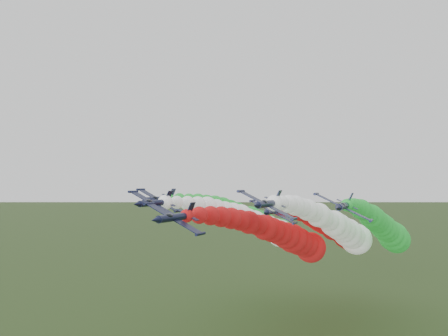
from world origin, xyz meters
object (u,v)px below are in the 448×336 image
at_px(jet_outer_left, 258,222).
at_px(jet_outer_right, 385,230).
at_px(jet_inner_left, 262,226).
at_px(jet_lead, 288,238).
at_px(jet_inner_right, 341,229).
at_px(jet_trail, 332,229).

bearing_deg(jet_outer_left, jet_outer_right, 0.11).
relative_size(jet_inner_left, jet_outer_right, 1.00).
height_order(jet_outer_left, jet_outer_right, jet_outer_left).
distance_m(jet_lead, jet_outer_right, 30.01).
relative_size(jet_lead, jet_inner_right, 1.00).
height_order(jet_lead, jet_inner_left, jet_inner_left).
bearing_deg(jet_inner_left, jet_lead, -41.77).
bearing_deg(jet_inner_left, jet_outer_left, 116.57).
distance_m(jet_outer_left, jet_trail, 23.43).
bearing_deg(jet_outer_left, jet_inner_left, -63.43).
relative_size(jet_outer_right, jet_trail, 1.00).
bearing_deg(jet_trail, jet_outer_left, -160.95).
distance_m(jet_outer_left, jet_outer_right, 38.30).
xyz_separation_m(jet_inner_left, jet_outer_left, (-4.94, 9.87, 0.27)).
bearing_deg(jet_lead, jet_outer_left, 128.58).
xyz_separation_m(jet_outer_left, jet_trail, (22.07, 7.62, -1.99)).
distance_m(jet_inner_right, jet_trail, 16.61).
relative_size(jet_lead, jet_outer_left, 1.00).
distance_m(jet_inner_left, jet_trail, 24.54).
bearing_deg(jet_outer_left, jet_trail, 19.05).
relative_size(jet_inner_left, jet_outer_left, 0.99).
relative_size(jet_inner_right, jet_trail, 1.01).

